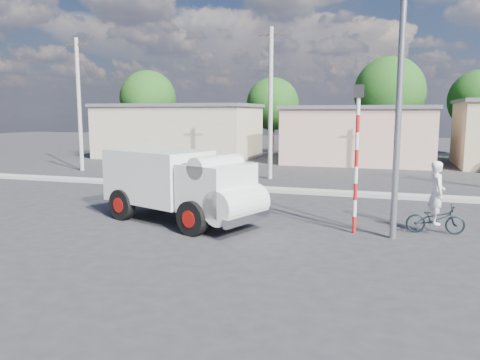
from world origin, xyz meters
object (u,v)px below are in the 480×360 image
(bicycle, at_px, (435,219))
(cyclist, at_px, (436,203))
(truck, at_px, (181,183))
(traffic_pole, at_px, (357,146))
(streetlight, at_px, (395,61))

(bicycle, distance_m, cyclist, 0.49)
(truck, relative_size, bicycle, 3.57)
(truck, relative_size, traffic_pole, 1.37)
(bicycle, xyz_separation_m, traffic_pole, (-2.30, -0.66, 2.15))
(cyclist, distance_m, traffic_pole, 2.91)
(truck, relative_size, streetlight, 0.66)
(bicycle, bearing_deg, truck, 91.55)
(bicycle, relative_size, cyclist, 0.90)
(truck, height_order, streetlight, streetlight)
(traffic_pole, xyz_separation_m, streetlight, (0.94, -0.30, 2.37))
(cyclist, bearing_deg, traffic_pole, 100.46)
(cyclist, xyz_separation_m, streetlight, (-1.36, -0.96, 4.03))
(truck, xyz_separation_m, bicycle, (7.79, 0.97, -0.85))
(bicycle, bearing_deg, traffic_pole, 100.46)
(truck, distance_m, cyclist, 7.86)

